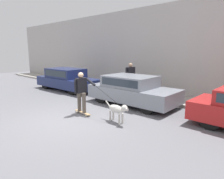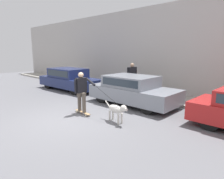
{
  "view_description": "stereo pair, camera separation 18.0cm",
  "coord_description": "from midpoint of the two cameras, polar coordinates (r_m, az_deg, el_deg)",
  "views": [
    {
      "loc": [
        5.7,
        -3.86,
        2.39
      ],
      "look_at": [
        0.6,
        1.6,
        0.95
      ],
      "focal_mm": 32.0,
      "sensor_mm": 36.0,
      "label": 1
    },
    {
      "loc": [
        5.83,
        -3.74,
        2.39
      ],
      "look_at": [
        0.6,
        1.6,
        0.95
      ],
      "focal_mm": 32.0,
      "sensor_mm": 36.0,
      "label": 2
    }
  ],
  "objects": [
    {
      "name": "ground_plane",
      "position": [
        7.31,
        -12.98,
        -8.48
      ],
      "size": [
        36.0,
        36.0,
        0.0
      ],
      "primitive_type": "plane",
      "color": "slate"
    },
    {
      "name": "parked_car_1",
      "position": [
        9.08,
        5.19,
        -0.21
      ],
      "size": [
        4.1,
        1.9,
        1.3
      ],
      "rotation": [
        0.0,
        0.0,
        0.02
      ],
      "color": "black",
      "rests_on": "ground_plane"
    },
    {
      "name": "sidewalk_curb",
      "position": [
        10.87,
        9.91,
        -1.6
      ],
      "size": [
        30.0,
        1.82,
        0.13
      ],
      "color": "#A39E93",
      "rests_on": "ground_plane"
    },
    {
      "name": "skateboarder",
      "position": [
        7.64,
        -9.38,
        -0.34
      ],
      "size": [
        2.4,
        0.58,
        1.61
      ],
      "rotation": [
        0.0,
        0.0,
        -0.09
      ],
      "color": "beige",
      "rests_on": "ground_plane"
    },
    {
      "name": "pedestrian_with_bag",
      "position": [
        11.08,
        4.73,
        3.78
      ],
      "size": [
        0.33,
        0.76,
        1.62
      ],
      "rotation": [
        0.0,
        0.0,
        2.9
      ],
      "color": "#3D4760",
      "rests_on": "sidewalk_curb"
    },
    {
      "name": "dog",
      "position": [
        6.74,
        0.79,
        -5.79
      ],
      "size": [
        1.16,
        0.36,
        0.69
      ],
      "rotation": [
        0.0,
        0.0,
        -0.15
      ],
      "color": "beige",
      "rests_on": "ground_plane"
    },
    {
      "name": "back_wall",
      "position": [
        11.54,
        13.29,
        10.8
      ],
      "size": [
        32.0,
        0.3,
        4.85
      ],
      "color": "#B2ADA8",
      "rests_on": "ground_plane"
    },
    {
      "name": "parked_car_0",
      "position": [
        12.79,
        -13.11,
        2.81
      ],
      "size": [
        4.51,
        1.86,
        1.33
      ],
      "rotation": [
        0.0,
        0.0,
        0.04
      ],
      "color": "black",
      "rests_on": "ground_plane"
    }
  ]
}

